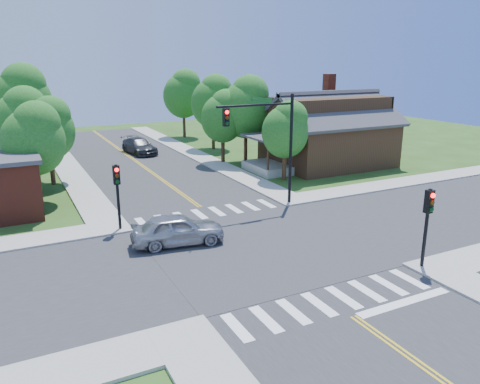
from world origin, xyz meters
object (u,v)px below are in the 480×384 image
signal_pole_se (428,214)px  car_dgrey (139,146)px  signal_mast_ne (268,133)px  house_ne (327,128)px  signal_pole_nw (117,185)px  car_silver (178,230)px

signal_pole_se → car_dgrey: size_ratio=0.68×
signal_mast_ne → car_dgrey: bearing=97.0°
signal_mast_ne → house_ne: 14.23m
signal_pole_nw → car_dgrey: size_ratio=0.68×
house_ne → car_silver: size_ratio=2.60×
house_ne → signal_pole_nw: bearing=-157.3°
house_ne → car_dgrey: (-13.80, 12.61, -2.56)m
house_ne → car_silver: house_ne is taller
signal_mast_ne → car_silver: size_ratio=1.44×
signal_mast_ne → car_dgrey: signal_mast_ne is taller
car_dgrey → signal_pole_nw: bearing=-115.7°
signal_mast_ne → signal_pole_nw: (-9.51, -0.01, -2.19)m
house_ne → signal_mast_ne: bearing=-142.3°
signal_pole_se → car_dgrey: 32.80m
car_silver → signal_mast_ne: bearing=-55.8°
signal_pole_se → house_ne: size_ratio=0.29×
signal_mast_ne → car_dgrey: 21.80m
signal_mast_ne → house_ne: bearing=37.7°
signal_mast_ne → house_ne: signal_mast_ne is taller
car_silver → car_dgrey: bearing=-1.5°
signal_pole_se → signal_mast_ne: bearing=98.6°
house_ne → car_silver: 22.23m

